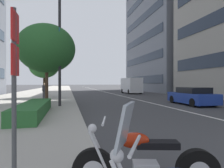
{
  "coord_description": "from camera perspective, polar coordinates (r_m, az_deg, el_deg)",
  "views": [
    {
      "loc": [
        -1.66,
        6.78,
        1.67
      ],
      "look_at": [
        15.17,
        2.82,
        1.59
      ],
      "focal_mm": 29.98,
      "sensor_mm": 36.0,
      "label": 1
    }
  ],
  "objects": [
    {
      "name": "sidewalk_right_plaza",
      "position": [
        31.95,
        -20.35,
        -2.61
      ],
      "size": [
        160.0,
        9.14,
        0.15
      ],
      "primitive_type": "cube",
      "color": "#A39E93",
      "rests_on": "ground"
    },
    {
      "name": "lane_centre_stripe",
      "position": [
        37.32,
        -2.77,
        -2.29
      ],
      "size": [
        110.0,
        0.16,
        0.01
      ],
      "primitive_type": "cube",
      "color": "silver",
      "rests_on": "ground"
    },
    {
      "name": "motorcycle_under_tarp",
      "position": [
        3.15,
        9.68,
        -22.98
      ],
      "size": [
        0.79,
        2.21,
        1.11
      ],
      "rotation": [
        0.0,
        0.0,
        1.32
      ],
      "color": "black",
      "rests_on": "ground"
    },
    {
      "name": "car_mid_block_traffic",
      "position": [
        15.79,
        23.23,
        -3.48
      ],
      "size": [
        4.25,
        2.03,
        1.35
      ],
      "rotation": [
        0.0,
        0.0,
        -0.03
      ],
      "color": "navy",
      "rests_on": "ground"
    },
    {
      "name": "delivery_van_ahead",
      "position": [
        30.22,
        5.87,
        -0.37
      ],
      "size": [
        5.07,
        2.13,
        2.49
      ],
      "rotation": [
        0.0,
        0.0,
        0.0
      ],
      "color": "silver",
      "rests_on": "ground"
    },
    {
      "name": "parking_sign_by_curb",
      "position": [
        2.8,
        -27.6,
        1.43
      ],
      "size": [
        0.32,
        0.06,
        2.52
      ],
      "color": "#47494C",
      "rests_on": "sidewalk_right_plaza"
    },
    {
      "name": "street_lamp_with_banners",
      "position": [
        13.39,
        -14.32,
        15.9
      ],
      "size": [
        1.26,
        2.31,
        8.68
      ],
      "color": "#232326",
      "rests_on": "sidewalk_right_plaza"
    },
    {
      "name": "clipped_hedge_bed",
      "position": [
        9.73,
        -22.75,
        -7.03
      ],
      "size": [
        5.45,
        1.1,
        0.57
      ],
      "primitive_type": "cube",
      "color": "#28602D",
      "rests_on": "sidewalk_right_plaza"
    },
    {
      "name": "street_tree_near_plaza_corner",
      "position": [
        13.96,
        -19.32,
        10.14
      ],
      "size": [
        3.94,
        3.94,
        5.6
      ],
      "color": "#473323",
      "rests_on": "sidewalk_right_plaza"
    },
    {
      "name": "street_tree_by_lamp_post",
      "position": [
        20.95,
        -20.0,
        5.25
      ],
      "size": [
        3.05,
        3.05,
        4.65
      ],
      "color": "#473323",
      "rests_on": "sidewalk_right_plaza"
    },
    {
      "name": "pedestrian_on_plaza",
      "position": [
        17.84,
        -19.8,
        -2.18
      ],
      "size": [
        0.4,
        0.47,
        1.53
      ],
      "rotation": [
        0.0,
        0.0,
        3.55
      ],
      "color": "#2D2D33",
      "rests_on": "sidewalk_right_plaza"
    },
    {
      "name": "office_tower_far_left_down_avenue",
      "position": [
        45.42,
        19.13,
        16.97
      ],
      "size": [
        20.72,
        16.78,
        29.48
      ],
      "color": "slate",
      "rests_on": "ground"
    }
  ]
}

